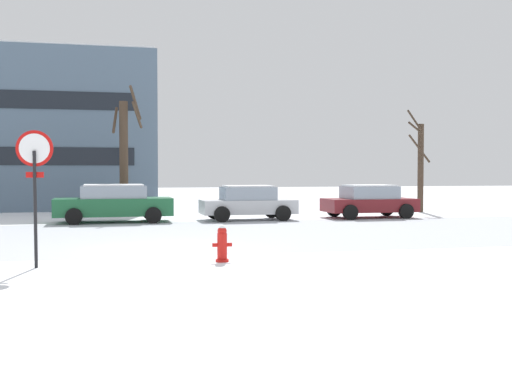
% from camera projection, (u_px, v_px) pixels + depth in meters
% --- Properties ---
extents(ground_plane, '(120.00, 120.00, 0.00)m').
position_uv_depth(ground_plane, '(162.00, 251.00, 15.60)').
color(ground_plane, white).
extents(road_surface, '(80.00, 9.76, 0.00)m').
position_uv_depth(road_surface, '(154.00, 236.00, 19.38)').
color(road_surface, '#B7BCC4').
rests_on(road_surface, ground).
extents(stop_sign, '(0.76, 0.17, 2.89)m').
position_uv_depth(stop_sign, '(35.00, 172.00, 12.81)').
color(stop_sign, black).
rests_on(stop_sign, ground).
extents(fire_hydrant, '(0.44, 0.30, 0.82)m').
position_uv_depth(fire_hydrant, '(222.00, 243.00, 13.80)').
color(fire_hydrant, red).
rests_on(fire_hydrant, ground).
extents(parked_car_green, '(4.62, 2.15, 1.52)m').
position_uv_depth(parked_car_green, '(114.00, 203.00, 24.44)').
color(parked_car_green, '#1E6038').
rests_on(parked_car_green, ground).
extents(parked_car_silver, '(3.94, 2.05, 1.44)m').
position_uv_depth(parked_car_silver, '(248.00, 202.00, 25.58)').
color(parked_car_silver, silver).
rests_on(parked_car_silver, ground).
extents(parked_car_maroon, '(3.98, 2.17, 1.44)m').
position_uv_depth(parked_car_maroon, '(369.00, 201.00, 26.86)').
color(parked_car_maroon, maroon).
rests_on(parked_car_maroon, ground).
extents(tree_far_left, '(1.37, 1.35, 5.79)m').
position_uv_depth(tree_far_left, '(124.00, 155.00, 27.42)').
color(tree_far_left, '#423326').
rests_on(tree_far_left, ground).
extents(tree_far_mid, '(0.93, 1.11, 5.10)m').
position_uv_depth(tree_far_mid, '(420.00, 165.00, 30.46)').
color(tree_far_mid, '#423326').
rests_on(tree_far_mid, ground).
extents(building_far_left, '(11.92, 8.67, 8.44)m').
position_uv_depth(building_far_left, '(46.00, 132.00, 34.45)').
color(building_far_left, slate).
rests_on(building_far_left, ground).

